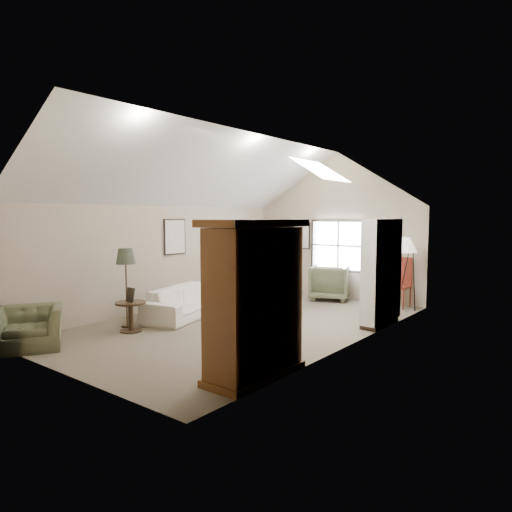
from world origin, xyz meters
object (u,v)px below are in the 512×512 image
Objects in this scene: side_table at (131,317)px; coffee_table at (233,301)px; armchair_far at (330,283)px; armchair_near at (28,328)px; armoire at (255,300)px; sofa at (187,302)px; side_chair at (399,282)px.

coffee_table is at bearing 84.49° from side_table.
armchair_near is at bearing 55.28° from armchair_far.
sofa is (-3.58, 2.09, -0.76)m from armoire.
side_chair reaches higher than side_table.
side_chair is (1.84, 0.16, 0.15)m from armchair_far.
sofa is 4.13m from armchair_far.
side_chair is (3.65, 7.40, 0.26)m from armchair_near.
armchair_far is 5.63m from side_table.
armchair_far reaches higher than side_table.
sofa is 5.21m from side_chair.
armchair_far is at bearing 16.05° from armchair_near.
side_chair is (2.95, 2.89, 0.39)m from coffee_table.
sofa is 1.90× the size of side_chair.
sofa is 2.66× the size of coffee_table.
armoire is 2.02× the size of armchair_near.
coffee_table is 2.74m from side_table.
side_table is (0.10, -1.60, -0.05)m from sofa.
side_table is at bearing 168.71° from sofa.
armchair_near is 1.06× the size of armchair_far.
armchair_near is 1.24× the size of coffee_table.
side_chair reaches higher than armchair_near.
armoire is 4.19m from armchair_near.
side_chair is at bearing 164.19° from armchair_far.
armchair_near is 1.85× the size of side_table.
side_table is (-1.37, -5.45, -0.17)m from armchair_far.
side_chair reaches higher than sofa.
armoire is at bearing -45.01° from coffee_table.
armoire is at bearing -7.98° from side_table.
coffee_table is (0.36, 1.13, -0.12)m from sofa.
armoire is 3.60m from side_table.
coffee_table is at bearing 134.99° from armoire.
sofa is 1.19m from coffee_table.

